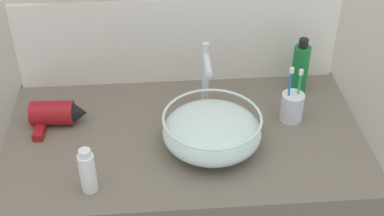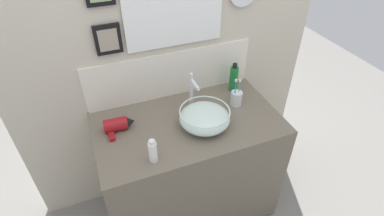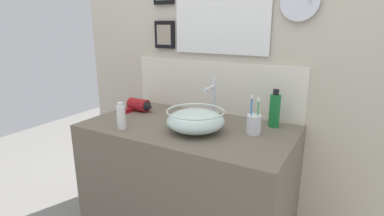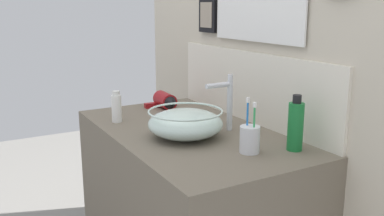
{
  "view_description": "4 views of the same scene",
  "coord_description": "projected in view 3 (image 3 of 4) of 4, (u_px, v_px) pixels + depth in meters",
  "views": [
    {
      "loc": [
        -0.08,
        -1.28,
        1.88
      ],
      "look_at": [
        0.02,
        0.0,
        0.93
      ],
      "focal_mm": 50.0,
      "sensor_mm": 36.0,
      "label": 1
    },
    {
      "loc": [
        -0.47,
        -1.26,
        1.99
      ],
      "look_at": [
        0.02,
        0.0,
        0.93
      ],
      "focal_mm": 28.0,
      "sensor_mm": 36.0,
      "label": 2
    },
    {
      "loc": [
        0.77,
        -1.31,
        1.35
      ],
      "look_at": [
        0.02,
        0.0,
        0.93
      ],
      "focal_mm": 28.0,
      "sensor_mm": 36.0,
      "label": 3
    },
    {
      "loc": [
        1.49,
        -0.83,
        1.33
      ],
      "look_at": [
        0.02,
        0.0,
        0.93
      ],
      "focal_mm": 40.0,
      "sensor_mm": 36.0,
      "label": 4
    }
  ],
  "objects": [
    {
      "name": "faucet",
      "position": [
        213.0,
        97.0,
        1.64
      ],
      "size": [
        0.02,
        0.13,
        0.23
      ],
      "color": "silver",
      "rests_on": "vanity_counter"
    },
    {
      "name": "toothbrush_cup",
      "position": [
        254.0,
        124.0,
        1.47
      ],
      "size": [
        0.07,
        0.07,
        0.2
      ],
      "color": "silver",
      "rests_on": "vanity_counter"
    },
    {
      "name": "shampoo_bottle",
      "position": [
        121.0,
        116.0,
        1.54
      ],
      "size": [
        0.04,
        0.04,
        0.14
      ],
      "color": "white",
      "rests_on": "vanity_counter"
    },
    {
      "name": "soap_dispenser",
      "position": [
        275.0,
        110.0,
        1.56
      ],
      "size": [
        0.06,
        0.06,
        0.2
      ],
      "color": "#197233",
      "rests_on": "vanity_counter"
    },
    {
      "name": "hair_drier",
      "position": [
        140.0,
        105.0,
        1.86
      ],
      "size": [
        0.18,
        0.14,
        0.08
      ],
      "color": "maroon",
      "rests_on": "vanity_counter"
    },
    {
      "name": "vanity_counter",
      "position": [
        188.0,
        193.0,
        1.72
      ],
      "size": [
        1.11,
        0.62,
        0.83
      ],
      "primitive_type": "cube",
      "color": "#6B6051",
      "rests_on": "ground"
    },
    {
      "name": "glass_bowl_sink",
      "position": [
        195.0,
        120.0,
        1.5
      ],
      "size": [
        0.29,
        0.29,
        0.11
      ],
      "color": "silver",
      "rests_on": "vanity_counter"
    },
    {
      "name": "back_panel",
      "position": [
        217.0,
        40.0,
        1.77
      ],
      "size": [
        2.0,
        0.1,
        2.53
      ],
      "color": "beige",
      "rests_on": "ground"
    }
  ]
}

